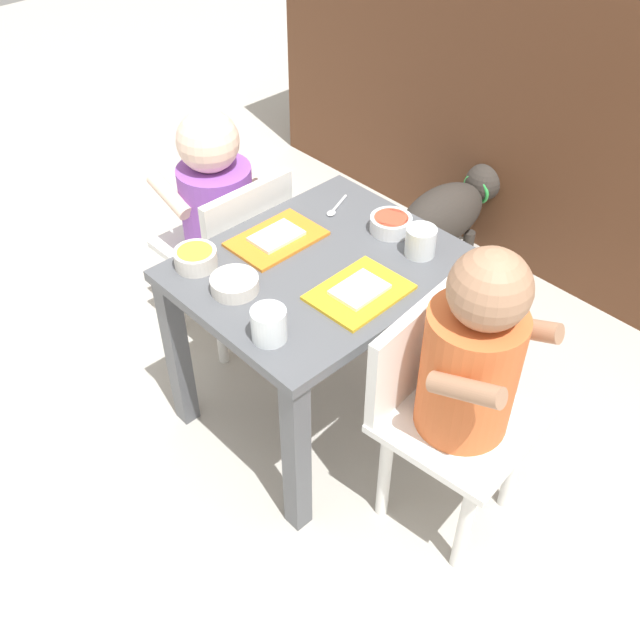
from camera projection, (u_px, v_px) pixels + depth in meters
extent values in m
plane|color=#B2ADA3|center=(320.00, 407.00, 1.90)|extent=(7.00, 7.00, 0.00)
cube|color=#56331E|center=(586.00, 105.00, 2.11)|extent=(2.22, 0.36, 0.99)
cube|color=#515459|center=(320.00, 268.00, 1.59)|extent=(0.48, 0.59, 0.03)
cube|color=#515459|center=(178.00, 354.00, 1.73)|extent=(0.04, 0.04, 0.44)
cube|color=#515459|center=(296.00, 458.00, 1.50)|extent=(0.04, 0.04, 0.44)
cube|color=#515459|center=(338.00, 262.00, 2.00)|extent=(0.04, 0.04, 0.44)
cube|color=#515459|center=(459.00, 338.00, 1.77)|extent=(0.04, 0.04, 0.44)
cube|color=white|center=(222.00, 245.00, 1.94)|extent=(0.28, 0.28, 0.02)
cube|color=white|center=(249.00, 227.00, 1.79)|extent=(0.03, 0.27, 0.22)
cylinder|color=purple|center=(217.00, 207.00, 1.86)|extent=(0.19, 0.19, 0.22)
sphere|color=beige|center=(208.00, 141.00, 1.75)|extent=(0.15, 0.15, 0.15)
cylinder|color=white|center=(232.00, 258.00, 2.15)|extent=(0.03, 0.03, 0.28)
cylinder|color=white|center=(176.00, 288.00, 2.04)|extent=(0.03, 0.03, 0.28)
cylinder|color=white|center=(277.00, 289.00, 2.04)|extent=(0.03, 0.03, 0.28)
cylinder|color=white|center=(220.00, 322.00, 1.93)|extent=(0.03, 0.03, 0.28)
cylinder|color=beige|center=(235.00, 166.00, 1.91)|extent=(0.15, 0.04, 0.09)
cylinder|color=beige|center=(170.00, 195.00, 1.80)|extent=(0.15, 0.04, 0.09)
cube|color=white|center=(458.00, 423.00, 1.48)|extent=(0.31, 0.31, 0.02)
cube|color=white|center=(411.00, 353.00, 1.46)|extent=(0.05, 0.27, 0.22)
cylinder|color=#D86633|center=(468.00, 372.00, 1.38)|extent=(0.19, 0.19, 0.28)
sphere|color=#A87A5B|center=(489.00, 290.00, 1.24)|extent=(0.15, 0.15, 0.15)
cylinder|color=white|center=(464.00, 526.00, 1.47)|extent=(0.03, 0.03, 0.28)
cylinder|color=white|center=(514.00, 464.00, 1.59)|extent=(0.03, 0.03, 0.28)
cylinder|color=white|center=(385.00, 473.00, 1.57)|extent=(0.03, 0.03, 0.28)
cylinder|color=white|center=(437.00, 419.00, 1.68)|extent=(0.03, 0.03, 0.28)
cylinder|color=#A87A5B|center=(466.00, 390.00, 1.25)|extent=(0.15, 0.06, 0.09)
cylinder|color=#A87A5B|center=(525.00, 328.00, 1.37)|extent=(0.15, 0.06, 0.09)
ellipsoid|color=#332D28|center=(442.00, 215.00, 2.23)|extent=(0.18, 0.33, 0.18)
sphere|color=#332D28|center=(484.00, 182.00, 2.29)|extent=(0.12, 0.12, 0.12)
sphere|color=black|center=(492.00, 179.00, 2.31)|extent=(0.05, 0.05, 0.05)
torus|color=green|center=(476.00, 189.00, 2.28)|extent=(0.10, 0.03, 0.10)
sphere|color=#332D28|center=(408.00, 223.00, 2.13)|extent=(0.05, 0.05, 0.05)
cylinder|color=#332D28|center=(467.00, 247.00, 2.33)|extent=(0.04, 0.04, 0.11)
cylinder|color=#332D28|center=(445.00, 234.00, 2.39)|extent=(0.04, 0.04, 0.11)
cylinder|color=#332D28|center=(429.00, 269.00, 2.25)|extent=(0.04, 0.04, 0.11)
cylinder|color=#332D28|center=(407.00, 254.00, 2.30)|extent=(0.04, 0.04, 0.11)
cube|color=orange|center=(277.00, 239.00, 1.65)|extent=(0.14, 0.21, 0.01)
cube|color=white|center=(276.00, 236.00, 1.64)|extent=(0.08, 0.11, 0.01)
cube|color=gold|center=(359.00, 292.00, 1.51)|extent=(0.15, 0.20, 0.01)
cube|color=white|center=(360.00, 289.00, 1.50)|extent=(0.08, 0.11, 0.01)
cylinder|color=white|center=(269.00, 325.00, 1.39)|extent=(0.07, 0.07, 0.07)
cylinder|color=silver|center=(269.00, 330.00, 1.40)|extent=(0.06, 0.06, 0.04)
cylinder|color=white|center=(421.00, 241.00, 1.59)|extent=(0.07, 0.07, 0.07)
cylinder|color=silver|center=(420.00, 247.00, 1.60)|extent=(0.06, 0.06, 0.04)
cylinder|color=silver|center=(235.00, 284.00, 1.51)|extent=(0.10, 0.10, 0.03)
cylinder|color=gold|center=(234.00, 279.00, 1.50)|extent=(0.08, 0.08, 0.01)
cylinder|color=white|center=(391.00, 224.00, 1.67)|extent=(0.10, 0.10, 0.04)
cylinder|color=#D84C33|center=(391.00, 218.00, 1.66)|extent=(0.08, 0.08, 0.01)
cylinder|color=silver|center=(196.00, 258.00, 1.57)|extent=(0.09, 0.09, 0.04)
cylinder|color=gold|center=(195.00, 252.00, 1.56)|extent=(0.08, 0.08, 0.01)
cylinder|color=silver|center=(339.00, 203.00, 1.76)|extent=(0.03, 0.07, 0.01)
ellipsoid|color=silver|center=(331.00, 213.00, 1.73)|extent=(0.03, 0.03, 0.01)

